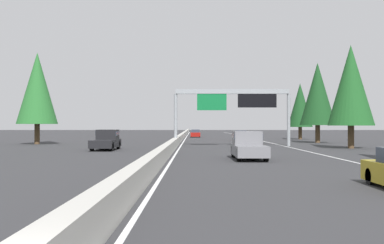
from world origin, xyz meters
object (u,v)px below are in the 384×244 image
Objects in this scene: conifer_right_mid at (318,94)px; conifer_left_near at (37,88)px; sign_gantry_overhead at (234,101)px; pickup_near_right at (248,145)px; oncoming_near at (106,140)px; conifer_right_near at (351,85)px; sedan_mid_left at (195,134)px; conifer_right_far at (300,105)px; sedan_distant_a at (240,136)px.

conifer_right_mid is 35.21m from conifer_left_near.
pickup_near_right is at bearing 177.97° from sign_gantry_overhead.
oncoming_near is 0.55× the size of conifer_right_near.
sign_gantry_overhead is 1.24× the size of conifer_right_near.
conifer_left_near is at bearing 149.62° from sedan_mid_left.
sedan_mid_left is at bearing 29.33° from conifer_right_mid.
conifer_right_near is (-5.00, -11.07, 1.25)m from sign_gantry_overhead.
sedan_distant_a is at bearing 109.09° from conifer_right_far.
sedan_distant_a is (21.29, -2.85, -4.25)m from sign_gantry_overhead.
pickup_near_right is 16.57m from oncoming_near.
pickup_near_right is at bearing 45.12° from oncoming_near.
conifer_right_near is (14.44, -11.76, 5.28)m from pickup_near_right.
pickup_near_right is at bearing -137.57° from conifer_left_near.
conifer_left_near is (-16.11, 26.04, 6.02)m from sedan_distant_a.
conifer_right_near is at bearing -160.55° from sedan_mid_left.
oncoming_near is 30.32m from conifer_right_mid.
sedan_mid_left is (16.54, 6.90, 0.00)m from sedan_distant_a.
conifer_right_near reaches higher than pickup_near_right.
oncoming_near is at bearing 142.13° from conifer_right_far.
conifer_right_far is 0.82× the size of conifer_left_near.
conifer_left_near is at bearing 118.50° from conifer_right_far.
sign_gantry_overhead is 27.89m from conifer_right_far.
conifer_right_far is at bearing -127.75° from sedan_mid_left.
pickup_near_right is 0.55× the size of conifer_right_near.
conifer_left_near is (-32.65, 19.14, 6.02)m from sedan_mid_left.
pickup_near_right is 0.62× the size of conifer_right_far.
conifer_left_near is at bearing 121.74° from sedan_distant_a.
pickup_near_right is 0.51× the size of conifer_left_near.
conifer_right_near is 0.92× the size of conifer_left_near.
conifer_right_near is at bearing -114.31° from sign_gantry_overhead.
oncoming_near reaches higher than sedan_mid_left.
conifer_right_far is (-13.08, -16.89, 4.82)m from sedan_mid_left.
sign_gantry_overhead is 19.86m from pickup_near_right.
oncoming_near is (-29.04, 15.28, 0.23)m from sedan_distant_a.
pickup_near_right is 40.89m from sedan_distant_a.
conifer_right_near is at bearing -39.18° from pickup_near_right.
pickup_near_right is 0.54× the size of conifer_right_mid.
sedan_distant_a is 0.42× the size of conifer_right_mid.
sign_gantry_overhead is 23.83m from conifer_left_near.
sedan_mid_left is (57.27, 3.37, -0.23)m from pickup_near_right.
conifer_right_near is 29.81m from conifer_right_far.
sedan_mid_left is at bearing 52.25° from conifer_right_far.
pickup_near_right is 57.37m from sedan_mid_left.
sedan_distant_a is 15.59m from conifer_right_mid.
sign_gantry_overhead is at bearing 152.58° from conifer_right_far.
oncoming_near is at bearing 152.25° from sedan_distant_a.
sedan_distant_a is at bearing -4.96° from pickup_near_right.
conifer_right_mid is (-28.05, -15.76, 5.64)m from sedan_mid_left.
pickup_near_right is at bearing 157.01° from conifer_right_mid.
conifer_right_near is 35.76m from conifer_left_near.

